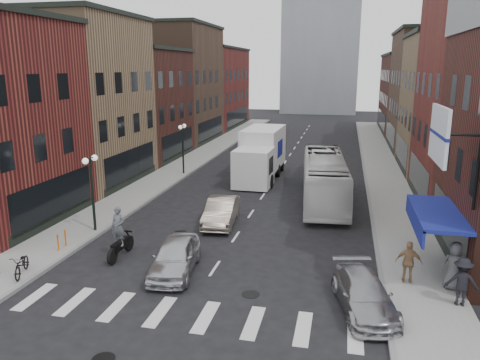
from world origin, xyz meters
name	(u,v)px	position (x,y,z in m)	size (l,w,h in m)	color
ground	(208,278)	(0.00, 0.00, 0.00)	(160.00, 160.00, 0.00)	black
sidewalk_left	(187,164)	(-8.50, 22.00, 0.07)	(3.00, 74.00, 0.15)	gray
sidewalk_right	(383,173)	(8.50, 22.00, 0.07)	(3.00, 74.00, 0.15)	gray
curb_left	(203,165)	(-7.00, 22.00, 0.00)	(0.20, 74.00, 0.16)	gray
curb_right	(364,173)	(7.00, 22.00, 0.00)	(0.20, 74.00, 0.16)	gray
crosswalk_stripes	(184,315)	(0.00, -3.00, 0.00)	(12.00, 2.20, 0.01)	silver
bldg_left_mid_a	(65,100)	(-14.99, 14.00, 6.15)	(10.30, 10.20, 12.30)	#856949
bldg_left_mid_b	(127,104)	(-14.99, 24.00, 5.15)	(10.30, 10.20, 10.30)	#401F17
bldg_left_far_a	(169,84)	(-14.99, 35.00, 6.65)	(10.30, 12.20, 13.30)	#4F3627
bldg_left_far_b	(204,88)	(-14.99, 49.00, 5.65)	(10.30, 16.20, 11.30)	maroon
bldg_right_mid_b	(470,104)	(14.99, 24.00, 5.65)	(10.30, 10.20, 11.30)	#856949
bldg_right_far_a	(444,91)	(14.99, 35.00, 6.15)	(10.30, 12.20, 12.30)	#4F3627
bldg_right_far_b	(423,94)	(14.99, 49.00, 5.15)	(10.30, 16.20, 10.30)	#401F17
awning_blue	(432,214)	(8.93, 2.50, 2.63)	(1.80, 5.00, 0.78)	navy
billboard_sign	(441,136)	(8.59, 0.50, 6.13)	(1.52, 3.00, 3.70)	black
streetlamp_near	(91,179)	(-7.40, 4.00, 2.91)	(0.32, 1.22, 4.11)	black
streetlamp_far	(183,139)	(-7.40, 18.00, 2.91)	(0.32, 1.22, 4.11)	black
bike_rack	(62,240)	(-7.60, 1.30, 0.55)	(0.08, 0.68, 0.80)	#D8590C
box_truck	(261,155)	(-1.08, 18.12, 1.91)	(2.89, 8.93, 3.86)	white
motorcycle_rider	(119,234)	(-4.55, 1.21, 1.14)	(0.69, 2.39, 2.43)	black
transit_bus	(324,179)	(4.09, 12.63, 1.54)	(2.59, 11.06, 3.08)	silver
sedan_left_near	(175,256)	(-1.53, 0.25, 0.73)	(1.73, 4.29, 1.46)	silver
sedan_left_far	(221,211)	(-1.25, 6.83, 0.72)	(1.53, 4.40, 1.45)	#B2A391
curb_car	(364,294)	(6.20, -1.30, 0.63)	(1.76, 4.32, 1.25)	#A4A4A9
parked_bicycle	(22,264)	(-7.50, -1.67, 0.62)	(0.62, 1.77, 0.93)	black
ped_right_a	(462,282)	(9.60, -0.37, 1.05)	(1.16, 0.57, 1.80)	black
ped_right_b	(409,262)	(7.97, 1.12, 1.01)	(1.01, 0.51, 1.73)	#9C744F
ped_right_c	(454,266)	(9.60, 0.89, 1.11)	(0.94, 0.61, 1.92)	#525459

